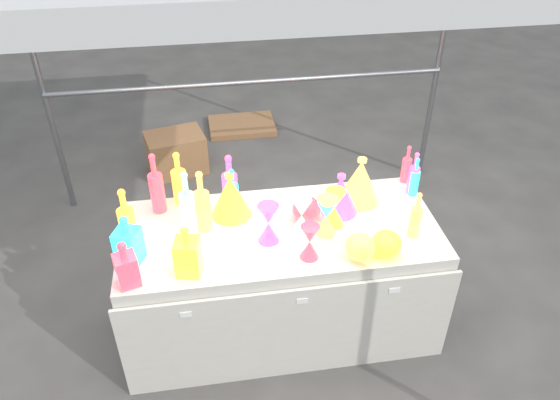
{
  "coord_description": "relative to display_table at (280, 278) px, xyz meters",
  "views": [
    {
      "loc": [
        -0.37,
        -2.38,
        2.68
      ],
      "look_at": [
        0.0,
        0.0,
        0.95
      ],
      "focal_mm": 35.0,
      "sensor_mm": 36.0,
      "label": 1
    }
  ],
  "objects": [
    {
      "name": "ground",
      "position": [
        -0.0,
        0.01,
        -0.37
      ],
      "size": [
        80.0,
        80.0,
        0.0
      ],
      "primitive_type": "plane",
      "color": "#5A5753",
      "rests_on": "ground"
    },
    {
      "name": "display_table",
      "position": [
        0.0,
        0.0,
        0.0
      ],
      "size": [
        1.84,
        0.83,
        0.75
      ],
      "color": "silver",
      "rests_on": "ground"
    },
    {
      "name": "cardboard_box_closed",
      "position": [
        -0.64,
        1.92,
        -0.19
      ],
      "size": [
        0.56,
        0.46,
        0.36
      ],
      "primitive_type": "cube",
      "rotation": [
        0.0,
        0.0,
        0.22
      ],
      "color": "#976A44",
      "rests_on": "ground"
    },
    {
      "name": "cardboard_box_flat",
      "position": [
        0.01,
        2.63,
        -0.35
      ],
      "size": [
        0.67,
        0.48,
        0.06
      ],
      "primitive_type": "cube",
      "rotation": [
        0.0,
        0.0,
        0.01
      ],
      "color": "#976A44",
      "rests_on": "ground"
    },
    {
      "name": "bottle_0",
      "position": [
        -0.55,
        0.36,
        0.55
      ],
      "size": [
        0.11,
        0.11,
        0.34
      ],
      "primitive_type": null,
      "rotation": [
        0.0,
        0.0,
        -0.36
      ],
      "color": "red",
      "rests_on": "display_table"
    },
    {
      "name": "bottle_2",
      "position": [
        -0.67,
        0.29,
        0.57
      ],
      "size": [
        0.11,
        0.11,
        0.39
      ],
      "primitive_type": null,
      "rotation": [
        0.0,
        0.0,
        -0.31
      ],
      "color": "#E55718",
      "rests_on": "display_table"
    },
    {
      "name": "bottle_3",
      "position": [
        -0.25,
        0.27,
        0.55
      ],
      "size": [
        0.11,
        0.11,
        0.35
      ],
      "primitive_type": null,
      "rotation": [
        0.0,
        0.0,
        0.22
      ],
      "color": "blue",
      "rests_on": "display_table"
    },
    {
      "name": "bottle_4",
      "position": [
        -0.42,
        0.08,
        0.57
      ],
      "size": [
        0.09,
        0.09,
        0.38
      ],
      "primitive_type": null,
      "rotation": [
        0.0,
        0.0,
        0.05
      ],
      "color": "#12715B",
      "rests_on": "display_table"
    },
    {
      "name": "bottle_5",
      "position": [
        -0.5,
        0.07,
        0.57
      ],
      "size": [
        0.1,
        0.1,
        0.39
      ],
      "primitive_type": null,
      "rotation": [
        0.0,
        0.0,
        0.15
      ],
      "color": "#D52A84",
      "rests_on": "display_table"
    },
    {
      "name": "bottle_6",
      "position": [
        -0.82,
        0.01,
        0.55
      ],
      "size": [
        0.12,
        0.12,
        0.35
      ],
      "primitive_type": null,
      "rotation": [
        0.0,
        0.0,
        -0.35
      ],
      "color": "red",
      "rests_on": "display_table"
    },
    {
      "name": "bottle_7",
      "position": [
        -0.24,
        0.21,
        0.52
      ],
      "size": [
        0.09,
        0.09,
        0.3
      ],
      "primitive_type": null,
      "rotation": [
        0.0,
        0.0,
        0.33
      ],
      "color": "#22901A",
      "rests_on": "display_table"
    },
    {
      "name": "decanter_0",
      "position": [
        -0.51,
        -0.27,
        0.52
      ],
      "size": [
        0.14,
        0.14,
        0.29
      ],
      "primitive_type": null,
      "rotation": [
        0.0,
        0.0,
        -0.19
      ],
      "color": "red",
      "rests_on": "display_table"
    },
    {
      "name": "decanter_1",
      "position": [
        -0.81,
        -0.3,
        0.51
      ],
      "size": [
        0.13,
        0.13,
        0.26
      ],
      "primitive_type": null,
      "rotation": [
        0.0,
        0.0,
        0.3
      ],
      "color": "#E55718",
      "rests_on": "display_table"
    },
    {
      "name": "decanter_2",
      "position": [
        -0.81,
        -0.13,
        0.52
      ],
      "size": [
        0.16,
        0.16,
        0.29
      ],
      "primitive_type": null,
      "rotation": [
        0.0,
        0.0,
        -0.37
      ],
      "color": "#22901A",
      "rests_on": "display_table"
    },
    {
      "name": "hourglass_0",
      "position": [
        0.12,
        -0.25,
        0.48
      ],
      "size": [
        0.12,
        0.12,
        0.2
      ],
      "primitive_type": null,
      "rotation": [
        0.0,
        0.0,
        0.2
      ],
      "color": "#E55718",
      "rests_on": "display_table"
    },
    {
      "name": "hourglass_1",
      "position": [
        -0.08,
        -0.08,
        0.49
      ],
      "size": [
        0.12,
        0.12,
        0.24
      ],
      "primitive_type": null,
      "rotation": [
        0.0,
        0.0,
        -0.0
      ],
      "color": "blue",
      "rests_on": "display_table"
    },
    {
      "name": "hourglass_2",
      "position": [
        0.25,
        -0.06,
        0.49
      ],
      "size": [
        0.15,
        0.15,
        0.23
      ],
      "primitive_type": null,
      "rotation": [
        0.0,
        0.0,
        -0.38
      ],
      "color": "#12715B",
      "rests_on": "display_table"
    },
    {
      "name": "hourglass_3",
      "position": [
        0.11,
        -0.03,
        0.48
      ],
      "size": [
        0.12,
        0.12,
        0.22
      ],
      "primitive_type": null,
      "rotation": [
        0.0,
        0.0,
        0.11
      ],
      "color": "#D52A84",
      "rests_on": "display_table"
    },
    {
      "name": "hourglass_4",
      "position": [
        0.31,
        0.0,
        0.49
      ],
      "size": [
        0.13,
        0.13,
        0.23
      ],
      "primitive_type": null,
      "rotation": [
        0.0,
        0.0,
        -0.18
      ],
      "color": "red",
      "rests_on": "display_table"
    },
    {
      "name": "hourglass_5",
      "position": [
        0.24,
        -0.07,
        0.48
      ],
      "size": [
        0.11,
        0.11,
        0.21
      ],
      "primitive_type": null,
      "rotation": [
        0.0,
        0.0,
        -0.08
      ],
      "color": "#22901A",
      "rests_on": "display_table"
    },
    {
      "name": "globe_0",
      "position": [
        0.52,
        -0.29,
        0.44
      ],
      "size": [
        0.21,
        0.21,
        0.13
      ],
      "primitive_type": null,
      "rotation": [
        0.0,
        0.0,
        0.38
      ],
      "color": "red",
      "rests_on": "display_table"
    },
    {
      "name": "globe_1",
      "position": [
        0.38,
        -0.3,
        0.44
      ],
      "size": [
        0.19,
        0.19,
        0.13
      ],
      "primitive_type": null,
      "rotation": [
        0.0,
        0.0,
        -0.19
      ],
      "color": "#12715B",
      "rests_on": "display_table"
    },
    {
      "name": "globe_2",
      "position": [
        0.16,
        0.07,
        0.44
      ],
      "size": [
        0.2,
        0.2,
        0.13
      ],
      "primitive_type": null,
      "rotation": [
        0.0,
        0.0,
        0.28
      ],
      "color": "#E55718",
      "rests_on": "display_table"
    },
    {
      "name": "lampshade_0",
      "position": [
        -0.26,
        0.19,
        0.52
      ],
      "size": [
        0.26,
        0.26,
        0.28
      ],
      "primitive_type": null,
      "rotation": [
        0.0,
        0.0,
        0.09
      ],
      "color": "#E7FF35",
      "rests_on": "display_table"
    },
    {
      "name": "lampshade_2",
      "position": [
        0.37,
        0.12,
        0.5
      ],
      "size": [
        0.24,
        0.24,
        0.25
      ],
      "primitive_type": null,
      "rotation": [
        0.0,
        0.0,
        -0.15
      ],
      "color": "blue",
      "rests_on": "display_table"
    },
    {
      "name": "lampshade_3",
      "position": [
        0.51,
        0.21,
        0.52
      ],
      "size": [
        0.33,
        0.33,
        0.29
      ],
      "primitive_type": null,
      "rotation": [
        0.0,
        0.0,
        -0.42
      ],
      "color": "#12715B",
      "rests_on": "display_table"
    },
    {
      "name": "bottle_8",
      "position": [
        0.86,
        0.22,
        0.5
      ],
      "size": [
        0.06,
        0.06,
        0.26
      ],
      "primitive_type": null,
      "rotation": [
        0.0,
        0.0,
        -0.04
      ],
      "color": "#22901A",
      "rests_on": "display_table"
    },
    {
      "name": "bottle_9",
      "position": [
        0.86,
        0.37,
        0.5
      ],
      "size": [
        0.08,
        0.08,
        0.26
      ],
      "primitive_type": null,
      "rotation": [
        0.0,
        0.0,
        0.42
      ],
      "color": "#E55718",
      "rests_on": "display_table"
    },
    {
      "name": "bottle_10",
      "position": [
        0.86,
        0.24,
        0.52
      ],
      "size": [
        0.07,
        0.07,
        0.29
      ],
      "primitive_type": null,
      "rotation": [
        0.0,
        0.0,
        0.17
      ],
      "color": "blue",
      "rests_on": "display_table"
    },
    {
      "name": "bottle_11",
      "position": [
        0.72,
        -0.16,
        0.52
      ],
      "size": [
        0.08,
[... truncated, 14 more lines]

